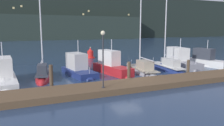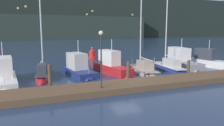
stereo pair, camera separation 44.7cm
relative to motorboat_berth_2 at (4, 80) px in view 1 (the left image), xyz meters
name	(u,v)px [view 1 (the left image)]	position (x,y,z in m)	size (l,w,h in m)	color
ground_plane	(127,82)	(10.01, -3.48, -0.35)	(400.00, 400.00, 0.00)	navy
dock	(138,84)	(10.01, -5.49, -0.13)	(33.49, 2.80, 0.45)	brown
mooring_pile_1	(51,78)	(3.44, -3.84, 0.65)	(0.28, 0.28, 2.00)	#4C3D2D
mooring_pile_2	(129,72)	(10.01, -3.84, 0.56)	(0.28, 0.28, 1.83)	#4C3D2D
mooring_pile_3	(188,68)	(16.58, -3.84, 0.47)	(0.28, 0.28, 1.64)	#4C3D2D
motorboat_berth_2	(4,80)	(0.00, 0.00, 0.00)	(2.57, 6.88, 4.27)	white
sailboat_berth_3	(43,77)	(3.25, 0.58, -0.21)	(2.13, 5.61, 8.46)	red
motorboat_berth_4	(79,71)	(6.79, 1.06, 0.02)	(2.90, 6.11, 4.19)	navy
motorboat_berth_5	(112,69)	(10.23, 0.54, 0.11)	(2.86, 6.27, 4.15)	red
sailboat_berth_6	(142,71)	(13.35, -0.45, -0.20)	(2.68, 6.80, 8.87)	gray
sailboat_berth_7	(167,69)	(16.73, -0.35, -0.18)	(2.24, 7.13, 10.46)	navy
motorboat_berth_8	(180,63)	(19.69, 1.09, 0.12)	(3.11, 7.45, 4.01)	gray
motorboat_berth_9	(207,63)	(23.12, 0.06, 0.04)	(2.68, 5.90, 3.94)	white
channel_buoy	(90,54)	(11.86, 13.20, 0.30)	(1.46, 1.46, 1.79)	red
dock_lamppost	(103,50)	(6.78, -6.07, 2.82)	(0.32, 0.32, 4.08)	#2D2D33
hillside_backdrop	(29,17)	(6.13, 87.70, 9.60)	(240.00, 23.00, 21.62)	#1E2823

